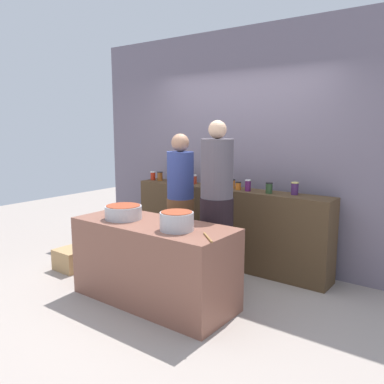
% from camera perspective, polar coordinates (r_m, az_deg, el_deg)
% --- Properties ---
extents(ground, '(12.00, 12.00, 0.00)m').
position_cam_1_polar(ground, '(4.49, -2.76, -13.95)').
color(ground, '#A0938A').
extents(storefront_wall, '(4.80, 0.12, 3.00)m').
position_cam_1_polar(storefront_wall, '(5.32, 7.18, 6.38)').
color(storefront_wall, slate).
rests_on(storefront_wall, ground).
extents(display_shelf, '(2.70, 0.36, 1.00)m').
position_cam_1_polar(display_shelf, '(5.17, 5.01, -4.90)').
color(display_shelf, '#4A3621').
rests_on(display_shelf, ground).
extents(prep_table, '(1.70, 0.70, 0.83)m').
position_cam_1_polar(prep_table, '(4.13, -5.51, -9.98)').
color(prep_table, brown).
rests_on(prep_table, ground).
extents(preserve_jar_0, '(0.07, 0.07, 0.12)m').
position_cam_1_polar(preserve_jar_0, '(5.81, -5.59, 2.34)').
color(preserve_jar_0, '#B22512').
rests_on(preserve_jar_0, display_shelf).
extents(preserve_jar_1, '(0.08, 0.08, 0.13)m').
position_cam_1_polar(preserve_jar_1, '(5.72, -4.60, 2.26)').
color(preserve_jar_1, brown).
rests_on(preserve_jar_1, display_shelf).
extents(preserve_jar_2, '(0.07, 0.07, 0.14)m').
position_cam_1_polar(preserve_jar_2, '(5.63, -3.25, 2.20)').
color(preserve_jar_2, '#A8261D').
rests_on(preserve_jar_2, display_shelf).
extents(preserve_jar_3, '(0.09, 0.09, 0.15)m').
position_cam_1_polar(preserve_jar_3, '(5.58, -1.67, 2.20)').
color(preserve_jar_3, yellow).
rests_on(preserve_jar_3, display_shelf).
extents(preserve_jar_4, '(0.08, 0.08, 0.13)m').
position_cam_1_polar(preserve_jar_4, '(5.48, -0.73, 1.96)').
color(preserve_jar_4, red).
rests_on(preserve_jar_4, display_shelf).
extents(preserve_jar_5, '(0.09, 0.09, 0.12)m').
position_cam_1_polar(preserve_jar_5, '(5.40, 0.25, 1.83)').
color(preserve_jar_5, '#AA341F').
rests_on(preserve_jar_5, display_shelf).
extents(preserve_jar_6, '(0.08, 0.08, 0.11)m').
position_cam_1_polar(preserve_jar_6, '(5.10, 4.05, 1.25)').
color(preserve_jar_6, '#CB5E0F').
rests_on(preserve_jar_6, display_shelf).
extents(preserve_jar_7, '(0.08, 0.08, 0.12)m').
position_cam_1_polar(preserve_jar_7, '(5.05, 5.70, 1.18)').
color(preserve_jar_7, orange).
rests_on(preserve_jar_7, display_shelf).
extents(preserve_jar_8, '(0.07, 0.07, 0.10)m').
position_cam_1_polar(preserve_jar_8, '(4.94, 6.61, 0.90)').
color(preserve_jar_8, orange).
rests_on(preserve_jar_8, display_shelf).
extents(preserve_jar_9, '(0.07, 0.07, 0.14)m').
position_cam_1_polar(preserve_jar_9, '(4.86, 7.99, 0.94)').
color(preserve_jar_9, '#541A52').
rests_on(preserve_jar_9, display_shelf).
extents(preserve_jar_10, '(0.08, 0.08, 0.13)m').
position_cam_1_polar(preserve_jar_10, '(4.73, 10.95, 0.57)').
color(preserve_jar_10, '#2A4525').
rests_on(preserve_jar_10, display_shelf).
extents(preserve_jar_11, '(0.09, 0.09, 0.14)m').
position_cam_1_polar(preserve_jar_11, '(4.71, 14.47, 0.49)').
color(preserve_jar_11, '#452355').
rests_on(preserve_jar_11, display_shelf).
extents(cooking_pot_left, '(0.38, 0.38, 0.14)m').
position_cam_1_polar(cooking_pot_left, '(4.20, -9.77, -2.86)').
color(cooking_pot_left, '#B7B7BC').
rests_on(cooking_pot_left, prep_table).
extents(cooking_pot_center, '(0.32, 0.32, 0.18)m').
position_cam_1_polar(cooking_pot_center, '(3.70, -2.19, -4.17)').
color(cooking_pot_center, '#B7B7BC').
rests_on(cooking_pot_center, prep_table).
extents(wooden_spoon, '(0.22, 0.20, 0.02)m').
position_cam_1_polar(wooden_spoon, '(3.46, 2.28, -6.50)').
color(wooden_spoon, '#9E703D').
rests_on(wooden_spoon, prep_table).
extents(cook_with_tongs, '(0.33, 0.33, 1.69)m').
position_cam_1_polar(cook_with_tongs, '(4.85, -1.65, -2.54)').
color(cook_with_tongs, brown).
rests_on(cook_with_tongs, ground).
extents(cook_in_cap, '(0.36, 0.36, 1.84)m').
position_cam_1_polar(cook_in_cap, '(4.32, 3.53, -3.18)').
color(cook_in_cap, black).
rests_on(cook_in_cap, ground).
extents(bread_crate, '(0.37, 0.31, 0.26)m').
position_cam_1_polar(bread_crate, '(5.27, -16.96, -9.21)').
color(bread_crate, tan).
rests_on(bread_crate, ground).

